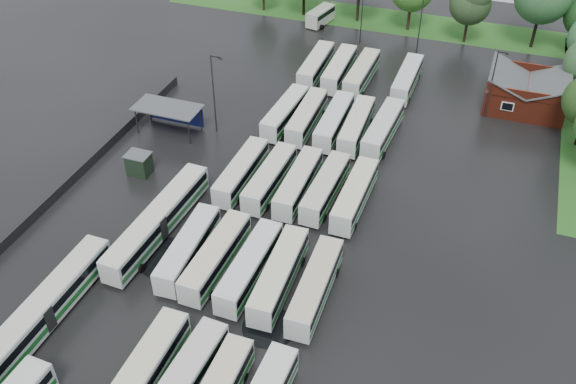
% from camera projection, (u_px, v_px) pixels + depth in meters
% --- Properties ---
extents(ground, '(160.00, 160.00, 0.00)m').
position_uv_depth(ground, '(224.00, 283.00, 59.79)').
color(ground, black).
rests_on(ground, ground).
extents(brick_building, '(10.07, 8.60, 5.39)m').
position_uv_depth(brick_building, '(526.00, 95.00, 83.93)').
color(brick_building, maroon).
rests_on(brick_building, ground).
extents(wash_shed, '(8.20, 4.20, 3.58)m').
position_uv_depth(wash_shed, '(169.00, 109.00, 78.91)').
color(wash_shed, '#2D2D30').
rests_on(wash_shed, ground).
extents(utility_hut, '(2.70, 2.20, 2.62)m').
position_uv_depth(utility_hut, '(139.00, 164.00, 72.67)').
color(utility_hut, black).
rests_on(utility_hut, ground).
extents(grass_strip_north, '(80.00, 10.00, 0.01)m').
position_uv_depth(grass_strip_north, '(395.00, 22.00, 107.32)').
color(grass_strip_north, '#29641D').
rests_on(grass_strip_north, ground).
extents(west_fence, '(0.10, 50.00, 1.20)m').
position_uv_depth(west_fence, '(72.00, 181.00, 71.31)').
color(west_fence, '#2D2D30').
rests_on(west_fence, ground).
extents(bus_r1c1, '(2.42, 11.28, 3.14)m').
position_uv_depth(bus_r1c1, '(144.00, 373.00, 49.80)').
color(bus_r1c1, silver).
rests_on(bus_r1c1, ground).
extents(bus_r1c2, '(2.86, 11.11, 3.07)m').
position_uv_depth(bus_r1c2, '(183.00, 382.00, 49.18)').
color(bus_r1c2, silver).
rests_on(bus_r1c2, ground).
extents(bus_r2c0, '(2.77, 10.86, 3.00)m').
position_uv_depth(bus_r2c0, '(188.00, 249.00, 61.07)').
color(bus_r2c0, silver).
rests_on(bus_r2c0, ground).
extents(bus_r2c1, '(2.63, 11.05, 3.06)m').
position_uv_depth(bus_r2c1, '(216.00, 257.00, 60.16)').
color(bus_r2c1, silver).
rests_on(bus_r2c1, ground).
extents(bus_r2c2, '(2.53, 10.98, 3.05)m').
position_uv_depth(bus_r2c2, '(250.00, 267.00, 59.12)').
color(bus_r2c2, silver).
rests_on(bus_r2c2, ground).
extents(bus_r2c3, '(2.74, 11.19, 3.09)m').
position_uv_depth(bus_r2c3, '(279.00, 275.00, 58.22)').
color(bus_r2c3, silver).
rests_on(bus_r2c3, ground).
extents(bus_r2c4, '(2.56, 10.94, 3.03)m').
position_uv_depth(bus_r2c4, '(315.00, 286.00, 57.16)').
color(bus_r2c4, silver).
rests_on(bus_r2c4, ground).
extents(bus_r3c0, '(2.38, 10.75, 2.99)m').
position_uv_depth(bus_r3c0, '(241.00, 172.00, 70.90)').
color(bus_r3c0, silver).
rests_on(bus_r3c0, ground).
extents(bus_r3c1, '(2.56, 10.78, 2.99)m').
position_uv_depth(bus_r3c1, '(270.00, 178.00, 69.99)').
color(bus_r3c1, silver).
rests_on(bus_r3c1, ground).
extents(bus_r3c2, '(2.38, 10.77, 2.99)m').
position_uv_depth(bus_r3c2, '(298.00, 183.00, 69.30)').
color(bus_r3c2, silver).
rests_on(bus_r3c2, ground).
extents(bus_r3c3, '(2.58, 10.75, 2.97)m').
position_uv_depth(bus_r3c3, '(325.00, 188.00, 68.62)').
color(bus_r3c3, silver).
rests_on(bus_r3c3, ground).
extents(bus_r3c4, '(2.47, 10.94, 3.04)m').
position_uv_depth(bus_r3c4, '(355.00, 195.00, 67.56)').
color(bus_r3c4, silver).
rests_on(bus_r3c4, ground).
extents(bus_r4c0, '(2.80, 10.91, 3.01)m').
position_uv_depth(bus_r4c0, '(285.00, 113.00, 80.88)').
color(bus_r4c0, silver).
rests_on(bus_r4c0, ground).
extents(bus_r4c1, '(2.52, 10.90, 3.02)m').
position_uv_depth(bus_r4c1, '(307.00, 117.00, 80.07)').
color(bus_r4c1, silver).
rests_on(bus_r4c1, ground).
extents(bus_r4c2, '(2.55, 11.09, 3.07)m').
position_uv_depth(bus_r4c2, '(334.00, 121.00, 79.18)').
color(bus_r4c2, silver).
rests_on(bus_r4c2, ground).
extents(bus_r4c3, '(2.65, 10.92, 3.02)m').
position_uv_depth(bus_r4c3, '(356.00, 126.00, 78.45)').
color(bus_r4c3, silver).
rests_on(bus_r4c3, ground).
extents(bus_r4c4, '(2.94, 11.33, 3.12)m').
position_uv_depth(bus_r4c4, '(383.00, 129.00, 77.77)').
color(bus_r4c4, silver).
rests_on(bus_r4c4, ground).
extents(bus_r5c0, '(2.64, 11.23, 3.11)m').
position_uv_depth(bus_r5c0, '(316.00, 65.00, 91.00)').
color(bus_r5c0, silver).
rests_on(bus_r5c0, ground).
extents(bus_r5c1, '(2.59, 11.18, 3.10)m').
position_uv_depth(bus_r5c1, '(339.00, 69.00, 90.15)').
color(bus_r5c1, silver).
rests_on(bus_r5c1, ground).
extents(bus_r5c2, '(2.57, 11.21, 3.11)m').
position_uv_depth(bus_r5c2, '(362.00, 73.00, 89.12)').
color(bus_r5c2, silver).
rests_on(bus_r5c2, ground).
extents(bus_r5c4, '(2.41, 11.07, 3.08)m').
position_uv_depth(bus_r5c4, '(407.00, 79.00, 87.87)').
color(bus_r5c4, silver).
rests_on(bus_r5c4, ground).
extents(artic_bus_west_b, '(3.10, 16.91, 3.12)m').
position_uv_depth(artic_bus_west_b, '(158.00, 221.00, 64.19)').
color(artic_bus_west_b, silver).
rests_on(artic_bus_west_b, ground).
extents(artic_bus_west_c, '(2.65, 16.69, 3.09)m').
position_uv_depth(artic_bus_west_c, '(45.00, 309.00, 55.00)').
color(artic_bus_west_c, silver).
rests_on(artic_bus_west_c, ground).
extents(minibus, '(3.47, 6.35, 2.62)m').
position_uv_depth(minibus, '(321.00, 16.00, 105.73)').
color(minibus, beige).
rests_on(minibus, ground).
extents(tree_north_4, '(6.32, 6.32, 10.48)m').
position_uv_depth(tree_north_4, '(472.00, 1.00, 96.93)').
color(tree_north_4, black).
rests_on(tree_north_4, ground).
extents(lamp_post_ne, '(1.43, 0.28, 9.31)m').
position_uv_depth(lamp_post_ne, '(493.00, 80.00, 79.85)').
color(lamp_post_ne, '#2D2D30').
rests_on(lamp_post_ne, ground).
extents(lamp_post_nw, '(1.60, 0.31, 10.39)m').
position_uv_depth(lamp_post_nw, '(214.00, 88.00, 76.84)').
color(lamp_post_nw, '#2D2D30').
rests_on(lamp_post_nw, ground).
extents(lamp_post_back_w, '(1.41, 0.27, 9.15)m').
position_uv_depth(lamp_post_back_w, '(363.00, 11.00, 97.52)').
color(lamp_post_back_w, '#2D2D30').
rests_on(lamp_post_back_w, ground).
extents(lamp_post_back_e, '(1.51, 0.29, 9.79)m').
position_uv_depth(lamp_post_back_e, '(422.00, 18.00, 94.31)').
color(lamp_post_back_e, '#2D2D30').
rests_on(lamp_post_back_e, ground).
extents(puddle_2, '(6.26, 6.26, 0.01)m').
position_uv_depth(puddle_2, '(171.00, 259.00, 62.34)').
color(puddle_2, black).
rests_on(puddle_2, ground).
extents(puddle_3, '(4.75, 4.75, 0.01)m').
position_uv_depth(puddle_3, '(269.00, 327.00, 55.58)').
color(puddle_3, black).
rests_on(puddle_3, ground).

